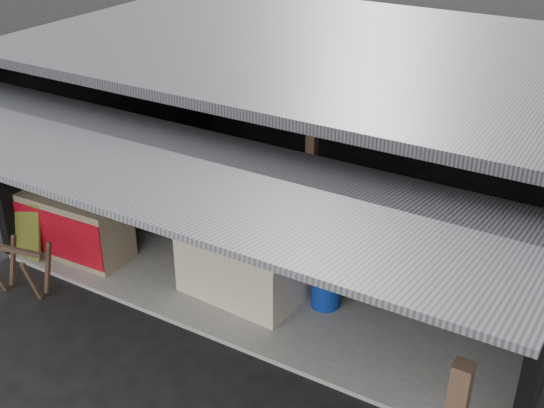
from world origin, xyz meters
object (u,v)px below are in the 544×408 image
Objects in this scene: banana_table at (243,263)px; white_crate at (277,221)px; neighbor_stall at (75,222)px; sawhorse at (21,265)px; plastic_chair at (476,253)px; water_barrel at (326,286)px.

banana_table is 1.61× the size of white_crate.
banana_table is 1.01× the size of neighbor_stall.
sawhorse is 5.82m from plastic_chair.
neighbor_stall is at bearing -158.52° from plastic_chair.
plastic_chair is (5.07, 1.95, 0.06)m from neighbor_stall.
sawhorse is at bearing -148.68° from plastic_chair.
banana_table is 1.08m from water_barrel.
sawhorse is (-2.36, -2.46, -0.14)m from white_crate.
water_barrel is (1.16, -0.76, -0.23)m from white_crate.
plastic_chair is (1.48, 1.28, 0.27)m from water_barrel.
plastic_chair reaches higher than sawhorse.
banana_table is at bearing -147.28° from plastic_chair.
white_crate reaches higher than plastic_chair.
water_barrel is (1.03, 0.30, -0.16)m from banana_table.
plastic_chair is at bearing 16.85° from white_crate.
sawhorse is (0.07, -1.04, -0.12)m from neighbor_stall.
white_crate is 1.82× the size of water_barrel.
sawhorse is at bearing -154.19° from water_barrel.
neighbor_stall is 1.05m from sawhorse.
water_barrel is (3.59, 0.67, -0.21)m from neighbor_stall.
white_crate reaches higher than sawhorse.
white_crate reaches higher than water_barrel.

